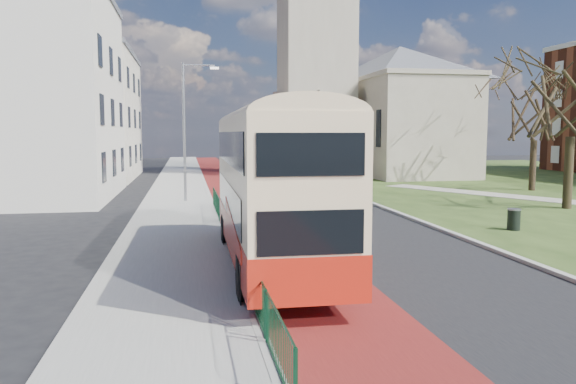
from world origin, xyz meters
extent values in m
plane|color=black|center=(0.00, 0.00, 0.00)|extent=(160.00, 160.00, 0.00)
cube|color=black|center=(1.50, 20.00, 0.01)|extent=(9.00, 120.00, 0.01)
cube|color=#591414|center=(-1.20, 20.00, 0.01)|extent=(3.40, 120.00, 0.01)
cube|color=gray|center=(-5.00, 20.00, 0.06)|extent=(4.00, 120.00, 0.12)
cube|color=#999993|center=(-3.00, 20.00, 0.07)|extent=(0.25, 120.00, 0.13)
cube|color=#999993|center=(6.10, 22.00, 0.07)|extent=(0.25, 80.00, 0.13)
cylinder|color=#0C3821|center=(-2.95, 4.00, 1.10)|extent=(0.04, 24.00, 0.04)
cylinder|color=#0C3821|center=(-2.95, 4.00, 0.15)|extent=(0.04, 24.00, 0.04)
cube|color=gray|center=(8.00, 38.00, 12.00)|extent=(6.50, 6.50, 24.00)
cube|color=gray|center=(16.50, 38.00, 4.50)|extent=(9.00, 18.00, 9.00)
pyramid|color=#565960|center=(16.50, 38.00, 12.60)|extent=(9.00, 18.00, 3.60)
cube|color=beige|center=(-14.00, 22.00, 6.25)|extent=(10.00, 14.00, 12.50)
cube|color=#BEB5A0|center=(-14.00, 38.00, 5.50)|extent=(10.00, 16.00, 11.00)
cube|color=#565960|center=(-14.00, 38.00, 11.25)|extent=(10.30, 16.30, 0.50)
cylinder|color=gray|center=(-4.50, 18.00, 4.12)|extent=(0.16, 0.16, 8.00)
cylinder|color=gray|center=(-3.60, 18.00, 8.02)|extent=(1.80, 0.10, 0.10)
cube|color=silver|center=(-2.70, 18.00, 7.87)|extent=(0.50, 0.18, 0.12)
cube|color=#A81C0F|center=(-1.88, 1.21, 1.05)|extent=(2.74, 11.34, 1.03)
cube|color=beige|center=(-1.88, 1.21, 3.06)|extent=(2.71, 11.28, 2.98)
cube|color=black|center=(-3.16, 1.54, 2.13)|extent=(0.15, 9.28, 0.98)
cube|color=black|center=(-0.58, 1.51, 2.13)|extent=(0.15, 9.28, 0.98)
cube|color=black|center=(-3.17, 1.23, 3.67)|extent=(0.16, 10.18, 0.93)
cube|color=black|center=(-0.58, 1.20, 3.67)|extent=(0.16, 10.18, 0.93)
cube|color=black|center=(-1.82, 6.84, 2.13)|extent=(2.31, 0.10, 1.08)
cube|color=black|center=(-1.82, 6.84, 3.67)|extent=(2.31, 0.10, 0.93)
cube|color=orange|center=(-1.82, 6.84, 4.26)|extent=(1.84, 0.12, 0.31)
cylinder|color=black|center=(-3.03, 5.07, 0.53)|extent=(0.32, 1.07, 1.07)
cylinder|color=black|center=(-0.65, 5.05, 0.53)|extent=(0.32, 1.07, 1.07)
cylinder|color=black|center=(-3.10, -2.17, 0.53)|extent=(0.32, 1.07, 1.07)
cylinder|color=black|center=(-0.72, -2.19, 0.53)|extent=(0.32, 1.07, 1.07)
cylinder|color=#312818|center=(15.85, 11.52, 1.98)|extent=(0.59, 0.59, 3.87)
cylinder|color=#2F2417|center=(19.81, 20.59, 1.82)|extent=(0.58, 0.58, 3.56)
cylinder|color=black|center=(9.09, 5.79, 0.46)|extent=(0.59, 0.59, 0.85)
cylinder|color=gray|center=(9.09, 5.79, 0.92)|extent=(0.64, 0.64, 0.06)
camera|label=1|loc=(-4.41, -15.44, 4.10)|focal=35.00mm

